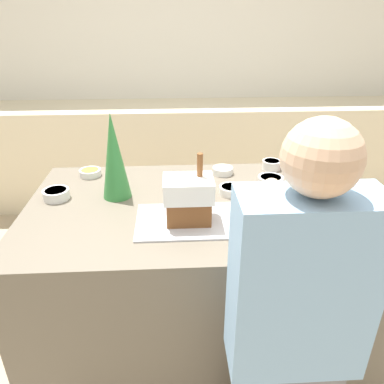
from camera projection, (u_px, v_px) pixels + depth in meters
ground_plane at (196, 348)px, 2.16m from camera, size 12.00×12.00×0.00m
wall_back at (181, 62)px, 3.63m from camera, size 8.00×0.05×2.60m
back_cabinet_block at (183, 153)px, 3.70m from camera, size 6.00×0.60×0.95m
kitchen_island at (197, 283)px, 1.95m from camera, size 1.59×0.96×0.94m
baking_tray at (189, 221)px, 1.60m from camera, size 0.44×0.31×0.01m
gingerbread_house at (189, 198)px, 1.55m from camera, size 0.20×0.16×0.29m
decorative_tree at (114, 156)px, 1.72m from camera, size 0.14×0.14×0.41m
candy_bowl_center_rear at (56, 194)px, 1.78m from camera, size 0.12×0.12×0.05m
candy_bowl_beside_tree at (90, 172)px, 2.03m from camera, size 0.11×0.11×0.04m
candy_bowl_near_tray_left at (300, 178)px, 1.94m from camera, size 0.13×0.13×0.05m
candy_bowl_near_tray_right at (231, 190)px, 1.83m from camera, size 0.12×0.12×0.04m
candy_bowl_behind_tray at (270, 181)px, 1.90m from camera, size 0.13×0.13×0.05m
candy_bowl_far_left at (271, 164)px, 2.11m from camera, size 0.10×0.10×0.05m
candy_bowl_far_right at (223, 170)px, 2.05m from camera, size 0.11×0.11×0.04m
mug at (305, 165)px, 2.05m from camera, size 0.08×0.08×0.10m
person at (291, 346)px, 1.19m from camera, size 0.40×0.50×1.54m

